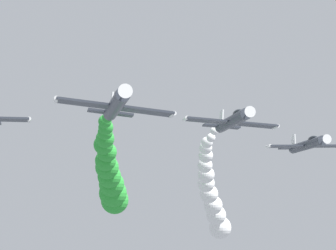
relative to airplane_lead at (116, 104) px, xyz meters
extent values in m
cylinder|color=#333842|center=(0.00, -0.18, -0.03)|extent=(1.20, 9.00, 1.20)
cone|color=white|center=(0.00, 4.92, -0.03)|extent=(1.14, 1.20, 1.14)
cube|color=#333842|center=(0.01, -0.58, -0.13)|extent=(9.18, 1.90, 1.06)
cylinder|color=white|center=(-4.57, -0.58, -0.57)|extent=(0.39, 1.40, 0.39)
cylinder|color=white|center=(4.59, -0.58, 0.31)|extent=(0.39, 1.40, 0.39)
cube|color=#333842|center=(0.00, -4.18, 0.02)|extent=(3.80, 1.20, 0.54)
cube|color=white|center=(-0.09, -4.28, 0.93)|extent=(0.29, 1.10, 1.61)
ellipsoid|color=black|center=(-0.04, 1.62, 0.46)|extent=(0.86, 2.20, 0.77)
sphere|color=green|center=(0.00, -6.94, 0.02)|extent=(0.91, 0.91, 0.91)
sphere|color=green|center=(0.02, -8.69, -0.04)|extent=(1.22, 1.22, 1.22)
sphere|color=green|center=(-0.24, -10.45, -0.31)|extent=(1.40, 1.40, 1.40)
sphere|color=green|center=(-0.36, -12.21, -0.55)|extent=(1.42, 1.42, 1.42)
sphere|color=green|center=(-0.53, -13.97, -0.93)|extent=(1.83, 1.83, 1.83)
sphere|color=green|center=(-0.54, -15.72, -1.32)|extent=(1.98, 1.98, 1.98)
sphere|color=green|center=(-1.09, -17.48, -1.86)|extent=(2.03, 2.03, 2.03)
sphere|color=green|center=(-1.13, -19.24, -2.56)|extent=(2.23, 2.23, 2.23)
sphere|color=green|center=(-1.47, -21.00, -3.12)|extent=(2.54, 2.54, 2.54)
sphere|color=green|center=(-1.91, -22.76, -3.96)|extent=(2.60, 2.60, 2.60)
sphere|color=green|center=(-2.36, -24.51, -4.69)|extent=(2.86, 2.86, 2.86)
sphere|color=green|center=(-2.72, -26.27, -5.62)|extent=(3.21, 3.21, 3.21)
sphere|color=green|center=(-3.13, -28.03, -6.35)|extent=(3.26, 3.26, 3.26)
cylinder|color=#333842|center=(-12.73, -11.65, 0.82)|extent=(1.16, 9.00, 1.16)
cone|color=white|center=(-12.73, -6.55, 0.82)|extent=(1.11, 1.20, 1.11)
cube|color=#333842|center=(-12.73, -12.05, 0.72)|extent=(9.19, 1.90, 0.73)
cylinder|color=white|center=(-17.32, -12.05, 0.44)|extent=(0.38, 1.40, 0.38)
cylinder|color=white|center=(-8.13, -12.05, 0.99)|extent=(0.38, 1.40, 0.38)
cube|color=#333842|center=(-12.73, -15.65, 0.87)|extent=(3.80, 1.20, 0.41)
cube|color=white|center=(-12.79, -15.75, 1.78)|extent=(0.24, 1.10, 1.61)
ellipsoid|color=black|center=(-12.76, -9.85, 1.31)|extent=(0.84, 2.20, 0.75)
sphere|color=white|center=(-12.84, -18.99, 0.85)|extent=(0.89, 0.89, 0.89)
sphere|color=white|center=(-13.07, -21.32, 0.40)|extent=(1.00, 1.00, 1.00)
sphere|color=white|center=(-13.20, -23.65, 0.16)|extent=(1.34, 1.34, 1.34)
sphere|color=white|center=(-13.63, -25.99, -0.20)|extent=(1.58, 1.58, 1.58)
sphere|color=white|center=(-14.20, -28.32, -0.86)|extent=(1.81, 1.81, 1.81)
sphere|color=white|center=(-14.70, -30.65, -1.86)|extent=(1.89, 1.89, 1.89)
sphere|color=white|center=(-15.42, -32.99, -2.84)|extent=(2.19, 2.19, 2.19)
sphere|color=white|center=(-16.00, -35.32, -3.82)|extent=(2.28, 2.28, 2.28)
sphere|color=white|center=(-16.98, -37.66, -5.07)|extent=(2.49, 2.49, 2.49)
sphere|color=white|center=(-18.14, -39.99, -6.50)|extent=(2.62, 2.62, 2.62)
sphere|color=white|center=(-19.19, -42.32, -7.84)|extent=(2.82, 2.82, 2.82)
sphere|color=white|center=(-20.39, -44.66, -9.59)|extent=(3.25, 3.25, 3.25)
cylinder|color=white|center=(6.72, -11.35, 0.33)|extent=(0.36, 1.40, 0.36)
cylinder|color=#333842|center=(-25.24, -23.27, 0.10)|extent=(1.13, 9.00, 1.13)
cone|color=white|center=(-25.24, -18.17, 0.10)|extent=(1.07, 1.20, 1.07)
cube|color=#333842|center=(-25.24, -23.67, 0.00)|extent=(9.20, 1.90, 0.42)
cylinder|color=white|center=(-20.64, -23.67, -0.12)|extent=(0.37, 1.40, 0.37)
cube|color=#333842|center=(-25.24, -27.27, 0.15)|extent=(3.80, 1.20, 0.28)
cube|color=white|center=(-25.21, -27.37, 1.06)|extent=(0.18, 1.10, 1.60)
ellipsoid|color=black|center=(-25.23, -21.47, 0.59)|extent=(0.82, 2.20, 0.72)
camera|label=1|loc=(5.85, 51.50, -9.28)|focal=72.60mm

